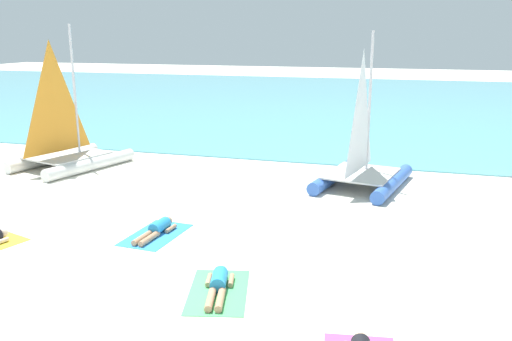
# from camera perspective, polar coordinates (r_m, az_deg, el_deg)

# --- Properties ---
(ground_plane) EXTENTS (120.00, 120.00, 0.00)m
(ground_plane) POSITION_cam_1_polar(r_m,az_deg,el_deg) (19.57, 4.21, 0.07)
(ground_plane) COLOR silver
(ocean_water) EXTENTS (120.00, 40.00, 0.05)m
(ocean_water) POSITION_cam_1_polar(r_m,az_deg,el_deg) (40.06, 10.79, 7.18)
(ocean_water) COLOR #5BB2C1
(ocean_water) RESTS_ON ground
(sailboat_blue) EXTENTS (3.04, 4.11, 4.86)m
(sailboat_blue) POSITION_cam_1_polar(r_m,az_deg,el_deg) (17.54, 11.11, 0.61)
(sailboat_blue) COLOR blue
(sailboat_blue) RESTS_ON ground
(sailboat_white) EXTENTS (3.45, 4.43, 5.10)m
(sailboat_white) POSITION_cam_1_polar(r_m,az_deg,el_deg) (20.85, -19.15, 2.33)
(sailboat_white) COLOR white
(sailboat_white) RESTS_ON ground
(towel_center_left) EXTENTS (1.22, 1.97, 0.01)m
(towel_center_left) POSITION_cam_1_polar(r_m,az_deg,el_deg) (13.53, -10.48, -6.65)
(towel_center_left) COLOR #338CD8
(towel_center_left) RESTS_ON ground
(sunbather_center_left) EXTENTS (0.57, 1.57, 0.30)m
(sunbather_center_left) POSITION_cam_1_polar(r_m,az_deg,el_deg) (13.54, -10.36, -6.07)
(sunbather_center_left) COLOR #268CCC
(sunbather_center_left) RESTS_ON towel_center_left
(towel_center_right) EXTENTS (1.54, 2.11, 0.01)m
(towel_center_right) POSITION_cam_1_polar(r_m,az_deg,el_deg) (10.59, -4.00, -12.58)
(towel_center_right) COLOR #4CB266
(towel_center_right) RESTS_ON ground
(sunbather_center_right) EXTENTS (0.77, 1.55, 0.30)m
(sunbather_center_right) POSITION_cam_1_polar(r_m,az_deg,el_deg) (10.59, -3.97, -11.81)
(sunbather_center_right) COLOR #268CCC
(sunbather_center_right) RESTS_ON towel_center_right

